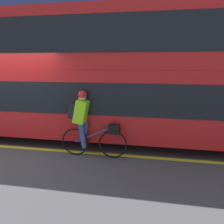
% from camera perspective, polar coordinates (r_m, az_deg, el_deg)
% --- Properties ---
extents(ground_plane, '(80.00, 80.00, 0.00)m').
position_cam_1_polar(ground_plane, '(6.33, -24.67, -9.39)').
color(ground_plane, '#424244').
extents(road_center_line, '(50.00, 0.14, 0.01)m').
position_cam_1_polar(road_center_line, '(6.54, -23.25, -8.49)').
color(road_center_line, yellow).
rests_on(road_center_line, ground_plane).
extents(sidewalk_curb, '(60.00, 1.71, 0.13)m').
position_cam_1_polar(sidewalk_curb, '(10.64, -9.13, 0.80)').
color(sidewalk_curb, '#A8A399').
rests_on(sidewalk_curb, ground_plane).
extents(building_facade, '(60.00, 0.30, 8.72)m').
position_cam_1_polar(building_facade, '(11.55, -8.16, 23.22)').
color(building_facade, '#33478C').
rests_on(building_facade, ground_plane).
extents(bus, '(11.92, 2.43, 3.59)m').
position_cam_1_polar(bus, '(6.23, 7.10, 10.28)').
color(bus, black).
rests_on(bus, ground_plane).
extents(cyclist_on_bike, '(1.64, 0.32, 1.63)m').
position_cam_1_polar(cyclist_on_bike, '(5.27, -6.71, -2.55)').
color(cyclist_on_bike, black).
rests_on(cyclist_on_bike, ground_plane).
extents(trash_bin, '(0.45, 0.45, 0.93)m').
position_cam_1_polar(trash_bin, '(10.08, -1.84, 3.37)').
color(trash_bin, '#194C23').
rests_on(trash_bin, sidewalk_curb).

